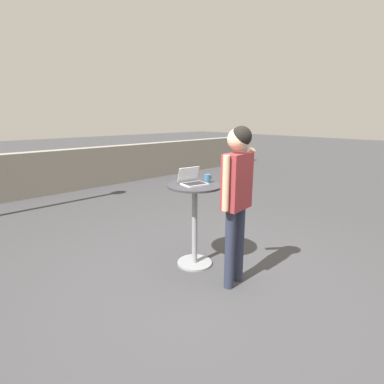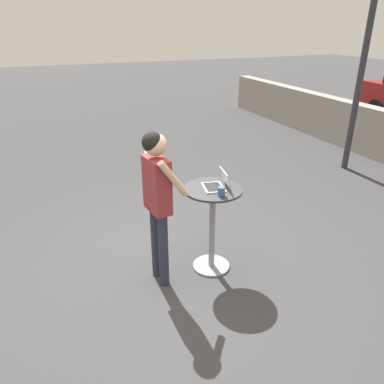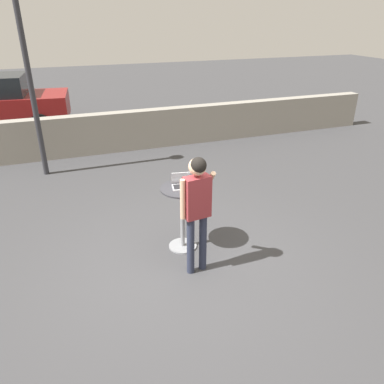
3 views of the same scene
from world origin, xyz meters
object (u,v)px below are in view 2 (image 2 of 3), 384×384
(laptop, at_px, (217,184))
(cafe_table, at_px, (212,218))
(street_lamp, at_px, (370,21))
(coffee_mug, at_px, (221,192))
(standing_person, at_px, (157,190))

(laptop, bearing_deg, cafe_table, -100.22)
(street_lamp, bearing_deg, coffee_mug, -60.70)
(laptop, xyz_separation_m, standing_person, (-0.02, -0.70, 0.04))
(cafe_table, xyz_separation_m, standing_person, (-0.01, -0.65, 0.46))
(laptop, relative_size, standing_person, 0.19)
(laptop, relative_size, street_lamp, 0.08)
(laptop, height_order, standing_person, standing_person)
(coffee_mug, distance_m, standing_person, 0.68)
(cafe_table, distance_m, coffee_mug, 0.48)
(cafe_table, bearing_deg, standing_person, -90.63)
(coffee_mug, bearing_deg, laptop, 165.03)
(laptop, bearing_deg, standing_person, -91.29)
(cafe_table, relative_size, standing_person, 0.59)
(laptop, xyz_separation_m, street_lamp, (-2.05, 3.97, 1.66))
(coffee_mug, relative_size, street_lamp, 0.03)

